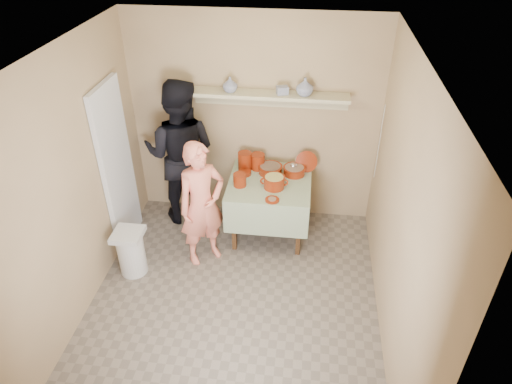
# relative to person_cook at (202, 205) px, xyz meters

# --- Properties ---
(ground) EXTENTS (3.50, 3.50, 0.00)m
(ground) POSITION_rel_person_cook_xyz_m (0.44, -0.72, -0.75)
(ground) COLOR #716458
(ground) RESTS_ON ground
(tile_panel) EXTENTS (0.06, 0.70, 2.00)m
(tile_panel) POSITION_rel_person_cook_xyz_m (-1.02, 0.23, 0.25)
(tile_panel) COLOR silver
(tile_panel) RESTS_ON ground
(plate_stack_a) EXTENTS (0.17, 0.17, 0.22)m
(plate_stack_a) POSITION_rel_person_cook_xyz_m (0.36, 0.81, 0.12)
(plate_stack_a) COLOR maroon
(plate_stack_a) RESTS_ON serving_table
(plate_stack_b) EXTENTS (0.17, 0.17, 0.20)m
(plate_stack_b) POSITION_rel_person_cook_xyz_m (0.52, 0.83, 0.11)
(plate_stack_b) COLOR maroon
(plate_stack_b) RESTS_ON serving_table
(bowl_stack) EXTENTS (0.15, 0.15, 0.15)m
(bowl_stack) POSITION_rel_person_cook_xyz_m (0.36, 0.43, 0.08)
(bowl_stack) COLOR maroon
(bowl_stack) RESTS_ON serving_table
(empty_bowl) EXTENTS (0.16, 0.16, 0.05)m
(empty_bowl) POSITION_rel_person_cook_xyz_m (0.38, 0.68, 0.03)
(empty_bowl) COLOR maroon
(empty_bowl) RESTS_ON serving_table
(propped_lid) EXTENTS (0.27, 0.12, 0.26)m
(propped_lid) POSITION_rel_person_cook_xyz_m (1.11, 0.87, 0.13)
(propped_lid) COLOR maroon
(propped_lid) RESTS_ON serving_table
(vase_right) EXTENTS (0.22, 0.22, 0.20)m
(vase_right) POSITION_rel_person_cook_xyz_m (1.03, 0.89, 1.07)
(vase_right) COLOR navy
(vase_right) RESTS_ON wall_shelf
(vase_left) EXTENTS (0.21, 0.21, 0.17)m
(vase_left) POSITION_rel_person_cook_xyz_m (0.19, 0.89, 1.05)
(vase_left) COLOR navy
(vase_left) RESTS_ON wall_shelf
(ceramic_box) EXTENTS (0.15, 0.13, 0.09)m
(ceramic_box) POSITION_rel_person_cook_xyz_m (0.79, 0.89, 1.01)
(ceramic_box) COLOR navy
(ceramic_box) RESTS_ON wall_shelf
(person_cook) EXTENTS (0.65, 0.63, 1.51)m
(person_cook) POSITION_rel_person_cook_xyz_m (0.00, 0.00, 0.00)
(person_cook) COLOR #F17D68
(person_cook) RESTS_ON ground
(person_helper) EXTENTS (0.93, 0.73, 1.89)m
(person_helper) POSITION_rel_person_cook_xyz_m (-0.43, 0.77, 0.19)
(person_helper) COLOR black
(person_helper) RESTS_ON ground
(room_shell) EXTENTS (3.04, 3.54, 2.62)m
(room_shell) POSITION_rel_person_cook_xyz_m (0.44, -0.72, 0.86)
(room_shell) COLOR tan
(room_shell) RESTS_ON ground
(serving_table) EXTENTS (0.97, 0.97, 0.76)m
(serving_table) POSITION_rel_person_cook_xyz_m (0.69, 0.56, -0.11)
(serving_table) COLOR #4C2D16
(serving_table) RESTS_ON ground
(cazuela_meat_a) EXTENTS (0.30, 0.30, 0.10)m
(cazuela_meat_a) POSITION_rel_person_cook_xyz_m (0.68, 0.75, 0.07)
(cazuela_meat_a) COLOR #691504
(cazuela_meat_a) RESTS_ON serving_table
(cazuela_meat_b) EXTENTS (0.28, 0.28, 0.10)m
(cazuela_meat_b) POSITION_rel_person_cook_xyz_m (0.97, 0.76, 0.07)
(cazuela_meat_b) COLOR #691504
(cazuela_meat_b) RESTS_ON serving_table
(ladle) EXTENTS (0.08, 0.26, 0.19)m
(ladle) POSITION_rel_person_cook_xyz_m (0.96, 0.76, 0.12)
(ladle) COLOR silver
(ladle) RESTS_ON cazuela_meat_b
(cazuela_rice) EXTENTS (0.33, 0.25, 0.14)m
(cazuela_rice) POSITION_rel_person_cook_xyz_m (0.75, 0.43, 0.09)
(cazuela_rice) COLOR #691504
(cazuela_rice) RESTS_ON serving_table
(front_plate) EXTENTS (0.16, 0.16, 0.03)m
(front_plate) POSITION_rel_person_cook_xyz_m (0.76, 0.17, 0.02)
(front_plate) COLOR maroon
(front_plate) RESTS_ON serving_table
(wall_shelf) EXTENTS (1.80, 0.25, 0.21)m
(wall_shelf) POSITION_rel_person_cook_xyz_m (0.64, 0.94, 0.92)
(wall_shelf) COLOR #BFB58E
(wall_shelf) RESTS_ON room_shell
(trash_bin) EXTENTS (0.32, 0.32, 0.56)m
(trash_bin) POSITION_rel_person_cook_xyz_m (-0.76, -0.34, -0.47)
(trash_bin) COLOR silver
(trash_bin) RESTS_ON ground
(electrical_cord) EXTENTS (0.01, 0.05, 0.90)m
(electrical_cord) POSITION_rel_person_cook_xyz_m (1.91, 0.76, 0.50)
(electrical_cord) COLOR silver
(electrical_cord) RESTS_ON wall_shelf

